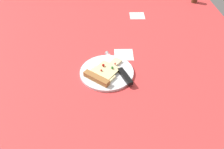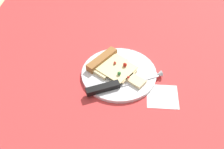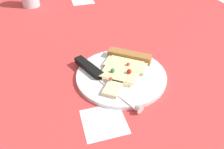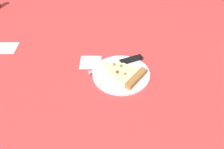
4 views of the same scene
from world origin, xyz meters
The scene contains 4 objects.
ground_plane centered at (0.01, 0.02, -1.50)cm, with size 155.30×155.30×3.00cm.
plate centered at (-6.30, 6.37, 0.54)cm, with size 23.17×23.17×1.08cm, color silver.
pizza_slice centered at (-4.76, 8.46, 1.86)cm, with size 16.59×18.64×2.52cm.
knife centered at (-12.05, 6.45, 1.68)cm, with size 11.73×22.76×2.45cm.
Camera 1 is at (-7.79, 75.68, 61.86)cm, focal length 34.44 mm.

